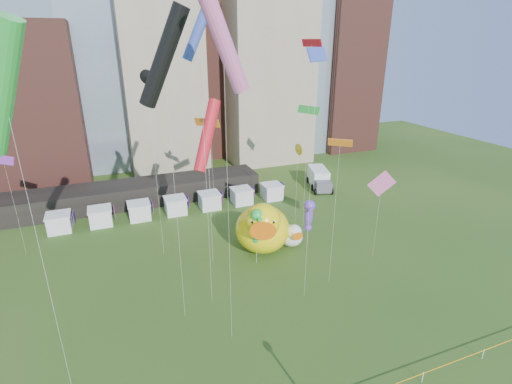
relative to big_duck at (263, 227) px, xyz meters
name	(u,v)px	position (x,y,z in m)	size (l,w,h in m)	color
skyline	(148,51)	(-6.23, 39.41, 18.37)	(101.00, 23.00, 68.00)	brown
pavilion	(135,193)	(-12.48, 20.35, -1.47)	(38.00, 6.00, 3.20)	black
vendor_tents	(176,206)	(-7.46, 14.35, -1.96)	(33.24, 2.80, 2.40)	white
big_duck	(263,227)	(0.00, 0.00, 0.00)	(8.65, 9.58, 6.69)	yellow
small_duck	(291,235)	(3.64, -0.14, -1.65)	(3.08, 4.08, 3.10)	white
seahorse_green	(257,224)	(-1.66, -2.36, 1.81)	(1.44, 1.77, 6.58)	silver
seahorse_purple	(309,213)	(5.57, -0.84, 1.17)	(1.69, 1.91, 5.90)	silver
box_truck	(319,178)	(17.03, 16.21, -1.49)	(4.61, 7.68, 3.07)	white
kite_0	(207,136)	(-6.10, -0.32, 11.28)	(3.94, 3.48, 17.84)	silver
kite_1	(382,184)	(11.28, -5.85, 5.72)	(2.68, 1.45, 10.37)	silver
kite_2	(146,78)	(-10.95, 3.41, 16.54)	(0.94, 1.29, 20.46)	silver
kite_3	(309,110)	(11.37, 10.86, 10.99)	(1.98, 3.37, 14.65)	silver
kite_4	(210,117)	(-3.19, 9.11, 11.26)	(0.77, 1.32, 15.87)	silver
kite_5	(317,56)	(0.44, -9.54, 18.84)	(2.97, 2.51, 22.57)	silver
kite_6	(207,123)	(-3.04, 11.44, 10.16)	(2.84, 2.94, 13.82)	silver
kite_7	(3,160)	(-25.80, 9.43, 8.21)	(2.51, 2.29, 11.78)	silver
kite_8	(312,45)	(6.51, 2.20, 19.52)	(1.27, 2.60, 23.25)	silver
kite_9	(223,42)	(-7.83, -12.25, 19.87)	(3.93, 2.35, 26.17)	silver
kite_10	(164,57)	(-10.91, -8.21, 18.87)	(4.22, 2.93, 25.45)	silver
kite_11	(2,89)	(-19.64, -14.74, 17.76)	(3.82, 3.32, 24.19)	silver
kite_12	(298,150)	(6.20, 3.79, 7.59)	(0.22, 1.37, 11.38)	silver
kite_13	(199,30)	(-8.09, -7.08, 20.68)	(2.73, 1.53, 26.01)	silver
kite_14	(340,144)	(3.94, -8.35, 11.37)	(1.90, 1.62, 14.93)	silver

